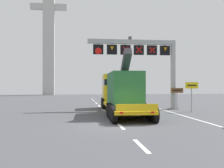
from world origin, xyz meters
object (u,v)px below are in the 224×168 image
at_px(heavy_haul_truck_yellow, 120,91).
at_px(tourist_info_sign_brown, 177,93).
at_px(overhead_lane_gantry, 143,54).
at_px(bridge_pylon_distant, 49,22).
at_px(exit_sign_yellow, 192,90).

height_order(heavy_haul_truck_yellow, tourist_info_sign_brown, heavy_haul_truck_yellow).
distance_m(overhead_lane_gantry, bridge_pylon_distant, 46.33).
distance_m(tourist_info_sign_brown, bridge_pylon_distant, 49.07).
distance_m(heavy_haul_truck_yellow, exit_sign_yellow, 6.58).
height_order(overhead_lane_gantry, exit_sign_yellow, overhead_lane_gantry).
height_order(tourist_info_sign_brown, bridge_pylon_distant, bridge_pylon_distant).
distance_m(heavy_haul_truck_yellow, bridge_pylon_distant, 49.11).
distance_m(heavy_haul_truck_yellow, tourist_info_sign_brown, 6.65).
xyz_separation_m(tourist_info_sign_brown, bridge_pylon_distant, (-17.35, 42.80, 16.59)).
distance_m(overhead_lane_gantry, exit_sign_yellow, 6.25).
xyz_separation_m(overhead_lane_gantry, tourist_info_sign_brown, (3.48, -0.41, -4.06)).
bearing_deg(exit_sign_yellow, heavy_haul_truck_yellow, 172.82).
bearing_deg(bridge_pylon_distant, overhead_lane_gantry, -71.88).
bearing_deg(bridge_pylon_distant, heavy_haul_truck_yellow, -76.17).
bearing_deg(heavy_haul_truck_yellow, overhead_lane_gantry, 43.03).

